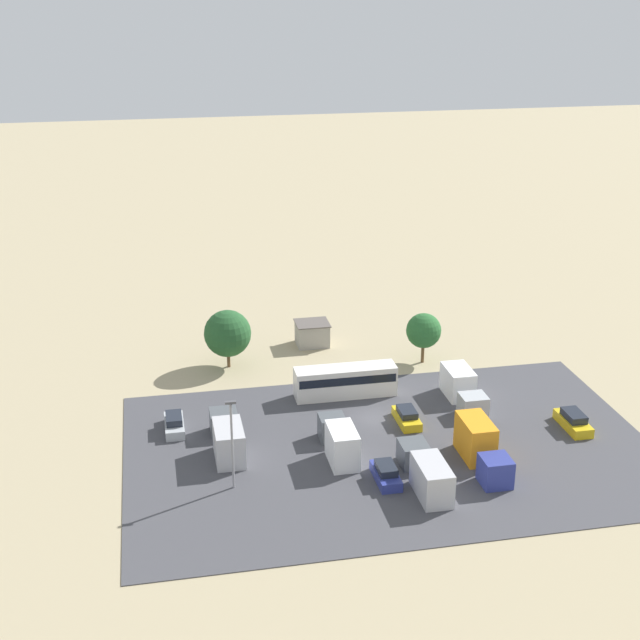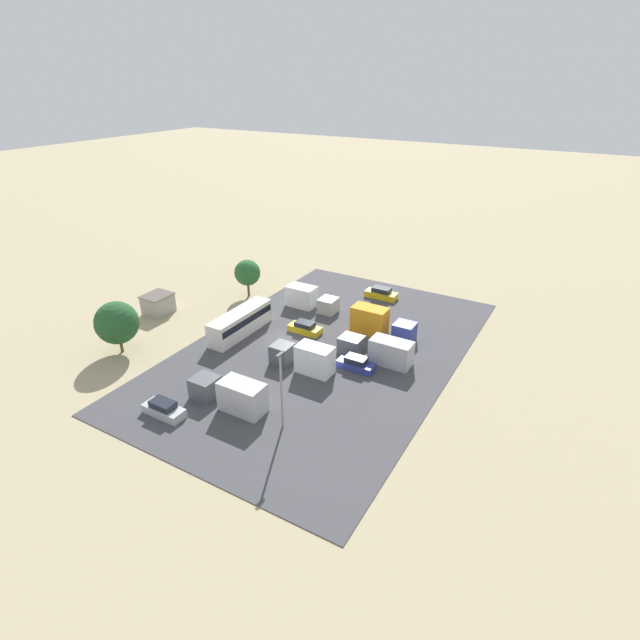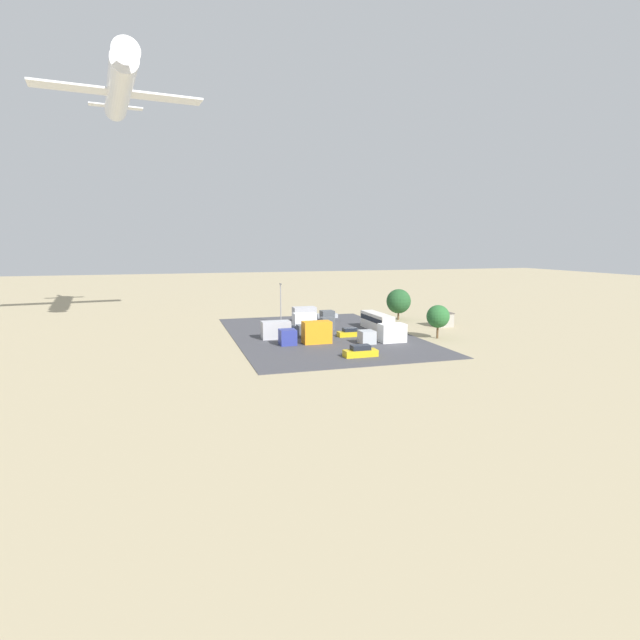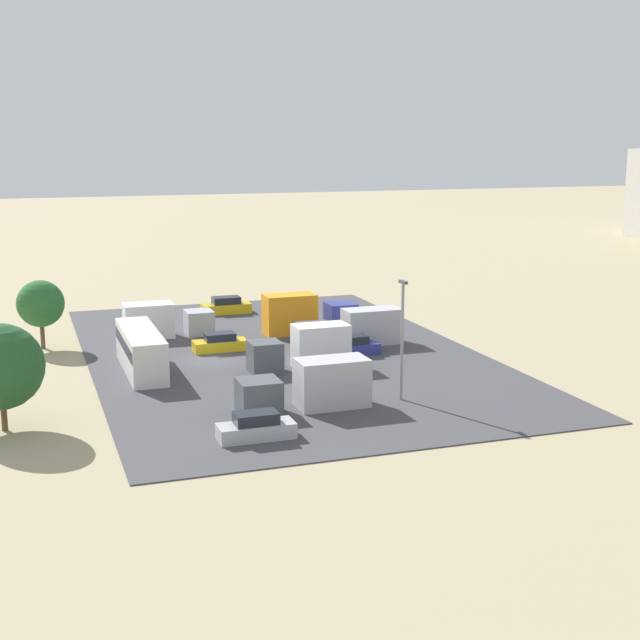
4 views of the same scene
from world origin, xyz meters
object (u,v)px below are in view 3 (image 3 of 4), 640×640
at_px(parked_car_2, 350,333).
at_px(parked_truck_3, 311,322).
at_px(bus, 377,321).
at_px(parked_truck_2, 385,334).
at_px(parked_car_3, 327,315).
at_px(shed_building, 442,319).
at_px(parked_truck_1, 284,330).
at_px(airplane, 120,86).
at_px(parked_car_0, 360,352).
at_px(parked_car_1, 289,331).
at_px(parked_truck_4, 309,334).
at_px(parked_truck_0, 311,315).

relative_size(parked_car_2, parked_truck_3, 0.57).
bearing_deg(bus, parked_truck_2, 72.92).
bearing_deg(parked_car_3, shed_building, 47.46).
bearing_deg(parked_truck_1, parked_car_2, 81.63).
height_order(bus, airplane, airplane).
distance_m(parked_car_3, parked_truck_1, 24.64).
bearing_deg(parked_car_3, parked_car_2, -7.32).
bearing_deg(shed_building, airplane, 75.05).
distance_m(parked_car_0, parked_car_1, 20.64).
distance_m(parked_car_0, parked_truck_2, 11.31).
bearing_deg(bus, shed_building, -176.92).
height_order(parked_truck_2, parked_truck_4, parked_truck_4).
xyz_separation_m(shed_building, parked_truck_4, (-9.35, 29.56, 0.32)).
xyz_separation_m(parked_car_2, parked_truck_4, (-4.14, 8.59, 1.01)).
bearing_deg(shed_building, bus, 93.08).
relative_size(parked_car_0, parked_truck_3, 0.63).
bearing_deg(airplane, parked_truck_2, 138.29).
relative_size(parked_car_2, parked_car_3, 0.97).
height_order(shed_building, parked_truck_2, parked_truck_2).
bearing_deg(airplane, parked_car_1, 141.98).
bearing_deg(parked_car_0, parked_truck_4, -157.63).
xyz_separation_m(parked_truck_0, airplane, (3.19, 34.28, 42.05)).
bearing_deg(parked_truck_2, parked_car_3, 1.40).
bearing_deg(parked_truck_3, parked_truck_4, -17.71).
bearing_deg(parked_car_1, parked_truck_0, 148.87).
distance_m(shed_building, parked_car_1, 30.71).
bearing_deg(parked_truck_0, parked_car_3, 132.76).
distance_m(parked_car_1, airplane, 52.88).
bearing_deg(parked_car_0, parked_truck_2, 137.86).
bearing_deg(parked_truck_2, parked_truck_3, 29.98).
bearing_deg(shed_building, parked_car_2, 103.97).
distance_m(bus, airplane, 62.32).
bearing_deg(parked_car_0, parked_car_3, 169.48).
xyz_separation_m(bus, airplane, (16.07, 43.34, 41.81)).
relative_size(parked_car_0, parked_car_2, 1.10).
bearing_deg(parked_truck_0, parked_car_0, -3.47).
bearing_deg(parked_truck_3, bus, 74.74).
distance_m(parked_car_3, airplane, 58.07).
xyz_separation_m(parked_truck_3, airplane, (12.85, 31.56, 41.99)).
height_order(parked_truck_0, parked_truck_4, parked_truck_4).
bearing_deg(parked_car_0, shed_building, 129.11).
height_order(parked_truck_1, parked_truck_3, parked_truck_3).
xyz_separation_m(bus, parked_truck_4, (-8.60, 15.55, -0.06)).
distance_m(shed_building, bus, 14.04).
relative_size(parked_car_0, parked_truck_0, 0.57).
bearing_deg(parked_car_0, bus, 150.64).
distance_m(bus, parked_truck_3, 12.21).
bearing_deg(parked_car_0, parked_truck_1, -156.85).
height_order(parked_truck_4, airplane, airplane).
relative_size(parked_car_2, parked_truck_0, 0.51).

